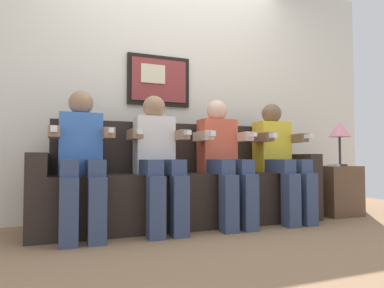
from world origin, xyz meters
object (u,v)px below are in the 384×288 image
at_px(couch, 185,188).
at_px(person_right_center, 223,155).
at_px(person_rightmost, 279,155).
at_px(spare_remote_on_table, 334,165).
at_px(person_left_center, 158,155).
at_px(table_lamp, 340,131).
at_px(person_leftmost, 81,155).
at_px(side_table_right, 335,190).

relative_size(couch, person_right_center, 2.26).
relative_size(person_rightmost, spare_remote_on_table, 8.54).
relative_size(person_left_center, spare_remote_on_table, 8.54).
height_order(table_lamp, spare_remote_on_table, table_lamp).
bearing_deg(person_leftmost, person_rightmost, 0.00).
bearing_deg(person_leftmost, table_lamp, 0.55).
distance_m(person_right_center, side_table_right, 1.36).
distance_m(side_table_right, spare_remote_on_table, 0.28).
height_order(person_leftmost, person_rightmost, same).
xyz_separation_m(person_left_center, person_rightmost, (1.18, 0.00, 0.00)).
bearing_deg(table_lamp, person_leftmost, -179.45).
height_order(person_leftmost, spare_remote_on_table, person_leftmost).
xyz_separation_m(couch, side_table_right, (1.61, -0.11, -0.06)).
bearing_deg(person_left_center, person_rightmost, 0.00).
relative_size(person_leftmost, person_right_center, 1.00).
relative_size(person_right_center, side_table_right, 2.22).
bearing_deg(spare_remote_on_table, side_table_right, 44.10).
relative_size(side_table_right, spare_remote_on_table, 3.85).
height_order(person_right_center, side_table_right, person_right_center).
relative_size(person_leftmost, side_table_right, 2.22).
xyz_separation_m(person_left_center, spare_remote_on_table, (1.82, -0.01, -0.10)).
height_order(person_rightmost, side_table_right, person_rightmost).
bearing_deg(spare_remote_on_table, person_leftmost, 179.67).
relative_size(couch, spare_remote_on_table, 19.31).
xyz_separation_m(person_rightmost, table_lamp, (0.76, 0.02, 0.25)).
relative_size(person_leftmost, person_left_center, 1.00).
height_order(person_left_center, side_table_right, person_left_center).
bearing_deg(spare_remote_on_table, person_rightmost, 178.75).
distance_m(person_right_center, table_lamp, 1.38).
bearing_deg(person_right_center, spare_remote_on_table, -0.65).
height_order(couch, person_left_center, person_left_center).
xyz_separation_m(person_rightmost, side_table_right, (0.72, 0.06, -0.36)).
height_order(couch, spare_remote_on_table, couch).
height_order(side_table_right, table_lamp, table_lamp).
bearing_deg(couch, person_rightmost, -10.80).
relative_size(side_table_right, table_lamp, 1.09).
bearing_deg(person_left_center, spare_remote_on_table, -0.44).
height_order(person_leftmost, person_right_center, same).
xyz_separation_m(person_rightmost, spare_remote_on_table, (0.64, -0.01, -0.10)).
bearing_deg(spare_remote_on_table, table_lamp, 17.59).
xyz_separation_m(person_right_center, side_table_right, (1.31, 0.06, -0.36)).
relative_size(person_leftmost, person_rightmost, 1.00).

